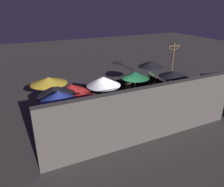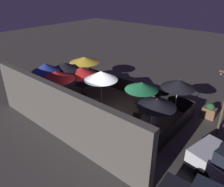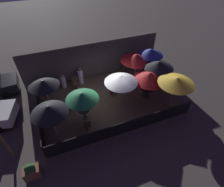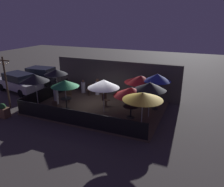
% 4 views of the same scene
% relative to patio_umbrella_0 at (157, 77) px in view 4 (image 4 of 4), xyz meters
% --- Properties ---
extents(ground_plane, '(60.00, 60.00, 0.00)m').
position_rel_patio_umbrella_0_xyz_m(ground_plane, '(-3.77, -1.26, -2.37)').
color(ground_plane, '#423D3A').
extents(patio_deck, '(8.84, 5.95, 0.12)m').
position_rel_patio_umbrella_0_xyz_m(patio_deck, '(-3.77, -1.26, -2.31)').
color(patio_deck, brown).
rests_on(patio_deck, ground_plane).
extents(building_wall, '(10.44, 0.36, 2.89)m').
position_rel_patio_umbrella_0_xyz_m(building_wall, '(-3.77, 1.94, -0.92)').
color(building_wall, '#4C4742').
rests_on(building_wall, ground_plane).
extents(fence_front, '(8.64, 0.05, 0.95)m').
position_rel_patio_umbrella_0_xyz_m(fence_front, '(-3.77, -4.19, -1.77)').
color(fence_front, black).
rests_on(fence_front, patio_deck).
extents(fence_side_left, '(0.05, 5.75, 0.95)m').
position_rel_patio_umbrella_0_xyz_m(fence_side_left, '(-8.15, -1.26, -1.77)').
color(fence_side_left, black).
rests_on(fence_side_left, patio_deck).
extents(patio_umbrella_0, '(1.81, 1.81, 2.50)m').
position_rel_patio_umbrella_0_xyz_m(patio_umbrella_0, '(0.00, 0.00, 0.00)').
color(patio_umbrella_0, '#B2B2B7').
rests_on(patio_umbrella_0, patio_deck).
extents(patio_umbrella_1, '(2.19, 2.19, 2.00)m').
position_rel_patio_umbrella_0_xyz_m(patio_umbrella_1, '(-1.14, -1.93, -0.52)').
color(patio_umbrella_1, '#B2B2B7').
rests_on(patio_umbrella_1, patio_deck).
extents(patio_umbrella_2, '(1.87, 1.87, 2.05)m').
position_rel_patio_umbrella_0_xyz_m(patio_umbrella_2, '(-5.64, -2.32, -0.41)').
color(patio_umbrella_2, '#B2B2B7').
rests_on(patio_umbrella_2, patio_deck).
extents(patio_umbrella_3, '(2.19, 2.19, 2.20)m').
position_rel_patio_umbrella_0_xyz_m(patio_umbrella_3, '(-0.10, -3.20, -0.25)').
color(patio_umbrella_3, '#B2B2B7').
rests_on(patio_umbrella_3, patio_deck).
extents(patio_umbrella_4, '(2.01, 2.01, 2.26)m').
position_rel_patio_umbrella_0_xyz_m(patio_umbrella_4, '(-0.15, -1.34, -0.23)').
color(patio_umbrella_4, '#B2B2B7').
rests_on(patio_umbrella_4, patio_deck).
extents(patio_umbrella_5, '(2.26, 2.26, 2.25)m').
position_rel_patio_umbrella_0_xyz_m(patio_umbrella_5, '(-1.11, 0.05, -0.23)').
color(patio_umbrella_5, '#B2B2B7').
rests_on(patio_umbrella_5, patio_deck).
extents(patio_umbrella_6, '(2.07, 2.07, 2.22)m').
position_rel_patio_umbrella_0_xyz_m(patio_umbrella_6, '(-3.07, -1.77, -0.29)').
color(patio_umbrella_6, '#B2B2B7').
rests_on(patio_umbrella_6, patio_deck).
extents(patio_umbrella_7, '(1.80, 1.80, 2.30)m').
position_rel_patio_umbrella_0_xyz_m(patio_umbrella_7, '(-7.49, -0.75, -0.14)').
color(patio_umbrella_7, '#B2B2B7').
rests_on(patio_umbrella_7, patio_deck).
extents(patio_umbrella_8, '(1.82, 1.82, 2.45)m').
position_rel_patio_umbrella_0_xyz_m(patio_umbrella_8, '(-7.40, -3.11, -0.04)').
color(patio_umbrella_8, '#B2B2B7').
rests_on(patio_umbrella_8, patio_deck).
extents(dining_table_0, '(0.79, 0.79, 0.70)m').
position_rel_patio_umbrella_0_xyz_m(dining_table_0, '(0.00, 0.00, -1.70)').
color(dining_table_0, black).
rests_on(dining_table_0, patio_deck).
extents(dining_table_1, '(0.94, 0.94, 0.77)m').
position_rel_patio_umbrella_0_xyz_m(dining_table_1, '(-1.14, -1.93, -1.63)').
color(dining_table_1, black).
rests_on(dining_table_1, patio_deck).
extents(dining_table_2, '(0.71, 0.71, 0.78)m').
position_rel_patio_umbrella_0_xyz_m(dining_table_2, '(-5.64, -2.32, -1.65)').
color(dining_table_2, black).
rests_on(dining_table_2, patio_deck).
extents(patio_chair_0, '(0.44, 0.44, 0.94)m').
position_rel_patio_umbrella_0_xyz_m(patio_chair_0, '(-5.74, -3.30, -1.73)').
color(patio_chair_0, '#4C3828').
rests_on(patio_chair_0, patio_deck).
extents(patio_chair_1, '(0.54, 0.54, 0.95)m').
position_rel_patio_umbrella_0_xyz_m(patio_chair_1, '(-6.22, -1.15, -1.72)').
color(patio_chair_1, '#4C3828').
rests_on(patio_chair_1, patio_deck).
extents(patio_chair_2, '(0.54, 0.54, 0.92)m').
position_rel_patio_umbrella_0_xyz_m(patio_chair_2, '(-3.41, -0.79, -1.75)').
color(patio_chair_2, '#4C3828').
rests_on(patio_chair_2, patio_deck).
extents(patio_chair_3, '(0.42, 0.42, 0.95)m').
position_rel_patio_umbrella_0_xyz_m(patio_chair_3, '(-5.51, 0.73, -1.72)').
color(patio_chair_3, '#4C3828').
rests_on(patio_chair_3, patio_deck).
extents(patio_chair_4, '(0.56, 0.56, 0.94)m').
position_rel_patio_umbrella_0_xyz_m(patio_chair_4, '(-1.69, 1.18, -1.73)').
color(patio_chair_4, '#4C3828').
rests_on(patio_chair_4, patio_deck).
extents(patron_0, '(0.50, 0.50, 1.11)m').
position_rel_patio_umbrella_0_xyz_m(patron_0, '(-6.33, 1.18, -1.76)').
color(patron_0, silver).
rests_on(patron_0, patio_deck).
extents(patron_1, '(0.45, 0.45, 1.33)m').
position_rel_patio_umbrella_0_xyz_m(patron_1, '(-6.86, -1.82, -1.64)').
color(patron_1, silver).
rests_on(patron_1, patio_deck).
extents(patron_2, '(0.51, 0.51, 1.34)m').
position_rel_patio_umbrella_0_xyz_m(patron_2, '(-5.02, 1.20, -1.64)').
color(patron_2, silver).
rests_on(patron_2, patio_deck).
extents(planter_box, '(0.73, 0.51, 0.93)m').
position_rel_patio_umbrella_0_xyz_m(planter_box, '(-8.79, -4.80, -1.95)').
color(planter_box, brown).
rests_on(planter_box, ground_plane).
extents(light_post, '(1.10, 0.12, 3.64)m').
position_rel_patio_umbrella_0_xyz_m(light_post, '(-9.69, -3.44, -0.32)').
color(light_post, brown).
rests_on(light_post, ground_plane).
extents(parked_car_0, '(4.82, 2.64, 1.62)m').
position_rel_patio_umbrella_0_xyz_m(parked_car_0, '(-11.77, -0.40, -1.52)').
color(parked_car_0, silver).
rests_on(parked_car_0, ground_plane).
extents(parked_car_1, '(4.40, 1.98, 1.62)m').
position_rel_patio_umbrella_0_xyz_m(parked_car_1, '(-11.55, 2.20, -1.52)').
color(parked_car_1, black).
rests_on(parked_car_1, ground_plane).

